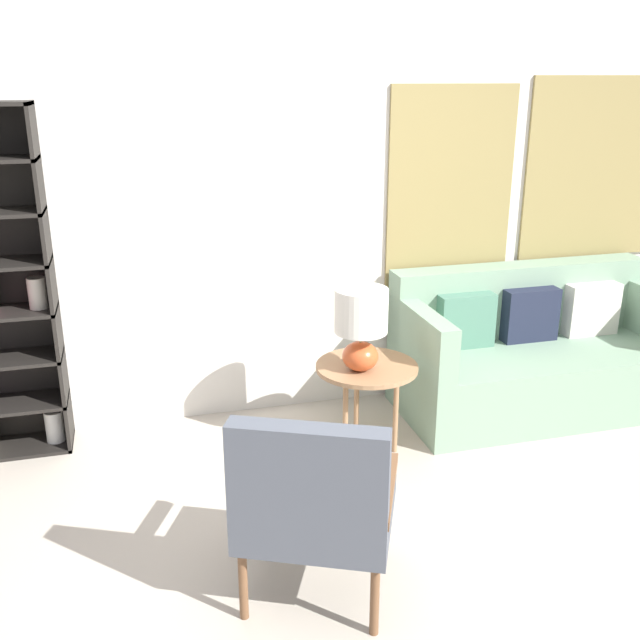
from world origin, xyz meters
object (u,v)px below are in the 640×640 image
object	(u,v)px
armchair	(314,500)
table_lamp	(361,322)
side_table	(367,373)
couch	(533,355)

from	to	relation	value
armchair	table_lamp	world-z (taller)	table_lamp
side_table	table_lamp	distance (m)	0.34
table_lamp	armchair	bearing A→B (deg)	-116.58
armchair	table_lamp	xyz separation A→B (m)	(0.55, 1.10, 0.31)
side_table	armchair	bearing A→B (deg)	-117.76
side_table	table_lamp	world-z (taller)	table_lamp
armchair	table_lamp	distance (m)	1.27
armchair	couch	bearing A→B (deg)	38.09
armchair	side_table	size ratio (longest dim) A/B	1.51
side_table	table_lamp	bearing A→B (deg)	-136.04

